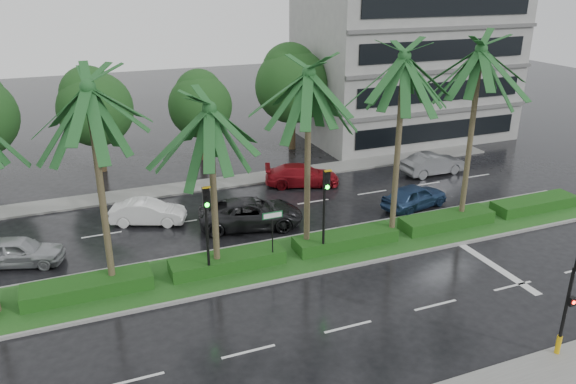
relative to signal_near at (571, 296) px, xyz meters
name	(u,v)px	position (x,y,z in m)	size (l,w,h in m)	color
ground	(297,268)	(-6.00, 9.39, -2.50)	(120.00, 120.00, 0.00)	black
far_sidewalk	(224,182)	(-6.00, 21.39, -2.44)	(40.00, 2.00, 0.12)	slate
median	(289,257)	(-6.00, 10.39, -2.42)	(36.00, 4.00, 0.15)	gray
hedge	(289,250)	(-6.00, 10.39, -2.05)	(35.20, 1.40, 0.60)	#164313
lane_markings	(360,260)	(-2.96, 8.96, -2.50)	(34.00, 13.06, 0.01)	silver
palm_row	(261,92)	(-7.25, 10.41, 5.48)	(26.30, 4.20, 9.88)	#433926
signal_near	(571,296)	(0.00, 0.00, 0.00)	(0.34, 0.45, 4.36)	black
signal_median_left	(207,219)	(-10.00, 9.69, 0.49)	(0.34, 0.42, 4.36)	black
signal_median_right	(325,200)	(-4.50, 9.69, 0.49)	(0.34, 0.42, 4.36)	black
street_sign	(272,225)	(-7.00, 9.87, -0.38)	(0.95, 0.09, 2.60)	black
bg_trees	(212,93)	(-5.10, 26.98, 2.24)	(33.13, 5.53, 7.98)	#3D301C
building	(405,62)	(11.00, 27.39, 3.50)	(16.00, 10.00, 12.00)	gray
car_silver	(19,251)	(-17.74, 14.50, -1.83)	(3.97, 1.60, 1.35)	#A3A6AB
car_white	(148,212)	(-11.50, 16.94, -1.85)	(3.95, 1.38, 1.30)	white
car_darkgrey	(251,213)	(-6.50, 14.49, -1.74)	(5.49, 2.53, 1.53)	black
car_red	(302,175)	(-1.50, 19.21, -1.83)	(4.66, 1.90, 1.35)	maroon
car_blue	(415,196)	(3.00, 13.39, -1.80)	(4.15, 1.67, 1.41)	navy
car_grey	(433,164)	(7.50, 17.88, -1.78)	(4.39, 1.53, 1.45)	#5C5E61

